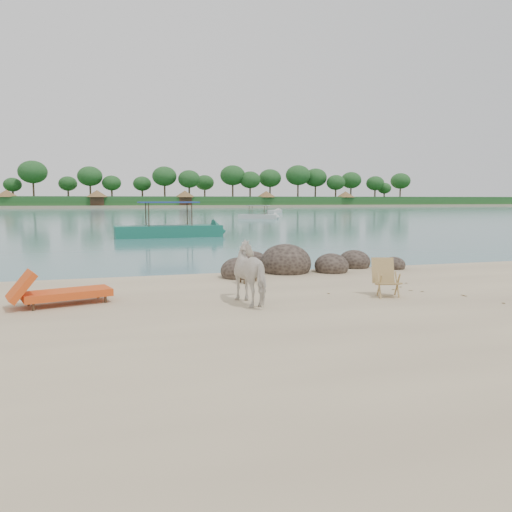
% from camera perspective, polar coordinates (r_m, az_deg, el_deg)
% --- Properties ---
extents(water, '(400.00, 400.00, 0.00)m').
position_cam_1_polar(water, '(99.19, -13.66, 4.98)').
color(water, '#37696E').
rests_on(water, ground).
extents(far_shore, '(420.00, 90.00, 1.40)m').
position_cam_1_polar(far_shore, '(179.15, -14.67, 5.55)').
color(far_shore, tan).
rests_on(far_shore, ground).
extents(far_scenery, '(420.00, 18.00, 9.50)m').
position_cam_1_polar(far_scenery, '(145.84, -14.41, 6.62)').
color(far_scenery, '#1E4C1E').
rests_on(far_scenery, ground).
extents(boulders, '(6.29, 2.86, 1.20)m').
position_cam_1_polar(boulders, '(15.97, 4.52, -1.04)').
color(boulders, black).
rests_on(boulders, ground).
extents(cow, '(1.03, 1.72, 1.36)m').
position_cam_1_polar(cow, '(10.98, -0.22, -2.06)').
color(cow, white).
rests_on(cow, ground).
extents(side_table, '(0.62, 0.44, 0.46)m').
position_cam_1_polar(side_table, '(13.66, -0.66, -2.27)').
color(side_table, '#302013').
rests_on(side_table, ground).
extents(lounge_chair, '(2.40, 1.40, 0.68)m').
position_cam_1_polar(lounge_chair, '(11.67, -20.77, -3.66)').
color(lounge_chair, '#E0551A').
rests_on(lounge_chair, ground).
extents(deck_chair, '(0.73, 0.77, 0.90)m').
position_cam_1_polar(deck_chair, '(12.12, 14.90, -2.57)').
color(deck_chair, tan).
rests_on(deck_chair, ground).
extents(boat_near, '(7.48, 2.12, 3.58)m').
position_cam_1_polar(boat_near, '(31.72, -9.97, 5.46)').
color(boat_near, '#186652').
rests_on(boat_near, water).
extents(boat_mid, '(5.16, 4.12, 2.66)m').
position_cam_1_polar(boat_mid, '(60.87, 0.26, 5.57)').
color(boat_mid, silver).
rests_on(boat_mid, water).
extents(boat_far, '(4.30, 5.52, 0.67)m').
position_cam_1_polar(boat_far, '(84.39, 2.15, 5.15)').
color(boat_far, silver).
rests_on(boat_far, water).
extents(dead_leaves, '(3.37, 3.11, 0.00)m').
position_cam_1_polar(dead_leaves, '(13.11, 17.75, -3.96)').
color(dead_leaves, brown).
rests_on(dead_leaves, ground).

